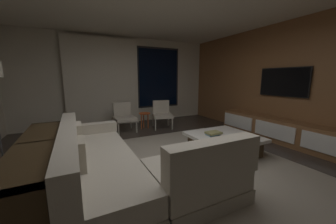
{
  "coord_description": "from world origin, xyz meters",
  "views": [
    {
      "loc": [
        -1.36,
        -2.48,
        1.44
      ],
      "look_at": [
        0.41,
        1.07,
        0.72
      ],
      "focal_mm": 20.2,
      "sensor_mm": 36.0,
      "label": 1
    }
  ],
  "objects_px": {
    "sectional_couch": "(122,167)",
    "mounted_tv": "(283,82)",
    "side_stool": "(144,116)",
    "media_console": "(282,131)",
    "book_stack_on_coffee_table": "(213,133)",
    "accent_chair_near_window": "(162,113)",
    "console_table_behind_couch": "(39,169)",
    "coffee_table": "(223,144)",
    "accent_chair_by_curtain": "(124,115)"
  },
  "relations": [
    {
      "from": "coffee_table",
      "to": "accent_chair_near_window",
      "type": "xyz_separation_m",
      "value": [
        -0.23,
        2.35,
        0.25
      ]
    },
    {
      "from": "accent_chair_by_curtain",
      "to": "coffee_table",
      "type": "bearing_deg",
      "value": -61.36
    },
    {
      "from": "sectional_couch",
      "to": "coffee_table",
      "type": "bearing_deg",
      "value": 8.51
    },
    {
      "from": "sectional_couch",
      "to": "coffee_table",
      "type": "distance_m",
      "value": 2.05
    },
    {
      "from": "accent_chair_near_window",
      "to": "console_table_behind_couch",
      "type": "distance_m",
      "value": 3.7
    },
    {
      "from": "side_stool",
      "to": "coffee_table",
      "type": "bearing_deg",
      "value": -72.75
    },
    {
      "from": "accent_chair_by_curtain",
      "to": "mounted_tv",
      "type": "bearing_deg",
      "value": -36.76
    },
    {
      "from": "mounted_tv",
      "to": "console_table_behind_couch",
      "type": "bearing_deg",
      "value": -176.72
    },
    {
      "from": "sectional_couch",
      "to": "mounted_tv",
      "type": "relative_size",
      "value": 2.21
    },
    {
      "from": "media_console",
      "to": "coffee_table",
      "type": "bearing_deg",
      "value": 176.53
    },
    {
      "from": "book_stack_on_coffee_table",
      "to": "console_table_behind_couch",
      "type": "relative_size",
      "value": 0.14
    },
    {
      "from": "coffee_table",
      "to": "side_stool",
      "type": "xyz_separation_m",
      "value": [
        -0.75,
        2.41,
        0.19
      ]
    },
    {
      "from": "coffee_table",
      "to": "mounted_tv",
      "type": "bearing_deg",
      "value": 3.18
    },
    {
      "from": "media_console",
      "to": "mounted_tv",
      "type": "xyz_separation_m",
      "value": [
        0.18,
        0.2,
        1.1
      ]
    },
    {
      "from": "side_stool",
      "to": "sectional_couch",
      "type": "bearing_deg",
      "value": -115.16
    },
    {
      "from": "book_stack_on_coffee_table",
      "to": "accent_chair_near_window",
      "type": "height_order",
      "value": "accent_chair_near_window"
    },
    {
      "from": "media_console",
      "to": "console_table_behind_couch",
      "type": "xyz_separation_m",
      "value": [
        -4.56,
        -0.07,
        0.16
      ]
    },
    {
      "from": "accent_chair_by_curtain",
      "to": "side_stool",
      "type": "distance_m",
      "value": 0.59
    },
    {
      "from": "sectional_couch",
      "to": "accent_chair_near_window",
      "type": "height_order",
      "value": "sectional_couch"
    },
    {
      "from": "sectional_couch",
      "to": "side_stool",
      "type": "height_order",
      "value": "sectional_couch"
    },
    {
      "from": "console_table_behind_couch",
      "to": "accent_chair_by_curtain",
      "type": "bearing_deg",
      "value": 58.52
    },
    {
      "from": "sectional_couch",
      "to": "mounted_tv",
      "type": "bearing_deg",
      "value": 6.01
    },
    {
      "from": "sectional_couch",
      "to": "media_console",
      "type": "xyz_separation_m",
      "value": [
        3.65,
        0.2,
        -0.04
      ]
    },
    {
      "from": "coffee_table",
      "to": "side_stool",
      "type": "height_order",
      "value": "side_stool"
    },
    {
      "from": "accent_chair_near_window",
      "to": "mounted_tv",
      "type": "xyz_separation_m",
      "value": [
        2.03,
        -2.25,
        0.92
      ]
    },
    {
      "from": "accent_chair_near_window",
      "to": "mounted_tv",
      "type": "bearing_deg",
      "value": -47.9
    },
    {
      "from": "coffee_table",
      "to": "accent_chair_by_curtain",
      "type": "xyz_separation_m",
      "value": [
        -1.33,
        2.44,
        0.25
      ]
    },
    {
      "from": "media_console",
      "to": "accent_chair_near_window",
      "type": "bearing_deg",
      "value": 127.11
    },
    {
      "from": "accent_chair_near_window",
      "to": "side_stool",
      "type": "distance_m",
      "value": 0.53
    },
    {
      "from": "media_console",
      "to": "mounted_tv",
      "type": "relative_size",
      "value": 2.74
    },
    {
      "from": "media_console",
      "to": "console_table_behind_couch",
      "type": "distance_m",
      "value": 4.56
    },
    {
      "from": "coffee_table",
      "to": "accent_chair_near_window",
      "type": "relative_size",
      "value": 1.49
    },
    {
      "from": "mounted_tv",
      "to": "console_table_behind_couch",
      "type": "height_order",
      "value": "mounted_tv"
    },
    {
      "from": "console_table_behind_couch",
      "to": "side_stool",
      "type": "bearing_deg",
      "value": 49.73
    },
    {
      "from": "console_table_behind_couch",
      "to": "coffee_table",
      "type": "bearing_deg",
      "value": 3.35
    },
    {
      "from": "accent_chair_near_window",
      "to": "coffee_table",
      "type": "bearing_deg",
      "value": -84.42
    },
    {
      "from": "side_stool",
      "to": "media_console",
      "type": "bearing_deg",
      "value": -46.63
    },
    {
      "from": "accent_chair_near_window",
      "to": "mounted_tv",
      "type": "height_order",
      "value": "mounted_tv"
    },
    {
      "from": "sectional_couch",
      "to": "media_console",
      "type": "height_order",
      "value": "sectional_couch"
    },
    {
      "from": "side_stool",
      "to": "media_console",
      "type": "height_order",
      "value": "media_console"
    },
    {
      "from": "sectional_couch",
      "to": "book_stack_on_coffee_table",
      "type": "bearing_deg",
      "value": 12.32
    },
    {
      "from": "console_table_behind_couch",
      "to": "book_stack_on_coffee_table",
      "type": "bearing_deg",
      "value": 5.63
    },
    {
      "from": "sectional_couch",
      "to": "accent_chair_by_curtain",
      "type": "bearing_deg",
      "value": 75.93
    },
    {
      "from": "accent_chair_near_window",
      "to": "console_table_behind_couch",
      "type": "relative_size",
      "value": 0.37
    },
    {
      "from": "book_stack_on_coffee_table",
      "to": "media_console",
      "type": "xyz_separation_m",
      "value": [
        1.8,
        -0.2,
        -0.14
      ]
    },
    {
      "from": "side_stool",
      "to": "media_console",
      "type": "xyz_separation_m",
      "value": [
        2.37,
        -2.51,
        -0.12
      ]
    },
    {
      "from": "book_stack_on_coffee_table",
      "to": "mounted_tv",
      "type": "height_order",
      "value": "mounted_tv"
    },
    {
      "from": "accent_chair_near_window",
      "to": "mounted_tv",
      "type": "distance_m",
      "value": 3.17
    },
    {
      "from": "sectional_couch",
      "to": "accent_chair_near_window",
      "type": "bearing_deg",
      "value": 55.94
    },
    {
      "from": "side_stool",
      "to": "accent_chair_near_window",
      "type": "bearing_deg",
      "value": -6.75
    }
  ]
}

